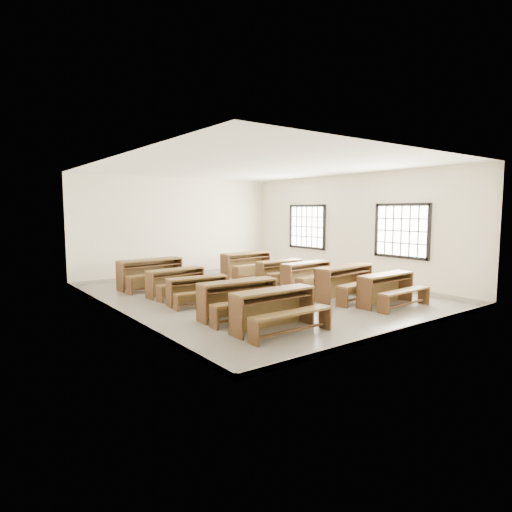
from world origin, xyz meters
TOP-DOWN VIEW (x-y plane):
  - room at (0.09, 0.00)m, footprint 8.50×8.50m
  - desk_set_0 at (-1.65, -2.76)m, footprint 1.65×0.86m
  - desk_set_1 at (-1.63, -1.62)m, footprint 1.70×0.96m
  - desk_set_2 at (-1.68, -0.03)m, footprint 1.46×0.85m
  - desk_set_3 at (-1.63, 1.15)m, footprint 1.59×0.94m
  - desk_set_4 at (-1.71, 2.53)m, footprint 1.85×1.05m
  - desk_set_5 at (1.69, -2.70)m, footprint 1.62×0.87m
  - desk_set_6 at (1.50, -1.65)m, footprint 1.88×1.13m
  - desk_set_7 at (1.68, -0.10)m, footprint 1.68×0.97m
  - desk_set_8 at (1.66, 1.01)m, footprint 1.51×0.79m
  - desk_set_9 at (1.59, 2.60)m, footprint 1.81×1.02m

SIDE VIEW (x-z plane):
  - desk_set_2 at x=-1.68m, z-range 0.05..0.68m
  - desk_set_8 at x=1.66m, z-range 0.06..0.73m
  - desk_set_3 at x=-1.63m, z-range 0.06..0.74m
  - desk_set_5 at x=1.69m, z-range 0.06..0.78m
  - desk_set_7 at x=1.68m, z-range 0.06..0.79m
  - desk_set_0 at x=-1.65m, z-range 0.06..0.80m
  - desk_set_1 at x=-1.63m, z-range 0.06..0.80m
  - desk_set_9 at x=1.59m, z-range 0.07..0.85m
  - desk_set_6 at x=1.50m, z-range 0.07..0.87m
  - desk_set_4 at x=-1.71m, z-range 0.07..0.87m
  - room at x=0.09m, z-range 0.54..3.74m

